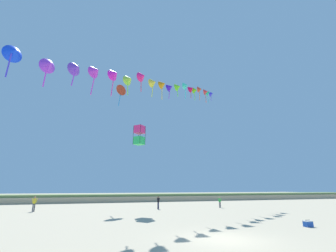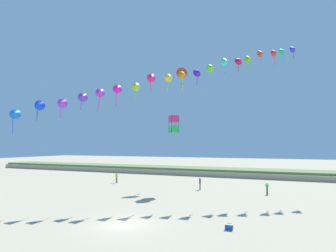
{
  "view_description": "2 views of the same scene",
  "coord_description": "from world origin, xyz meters",
  "px_view_note": "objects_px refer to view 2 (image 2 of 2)",
  "views": [
    {
      "loc": [
        -6.9,
        -11.79,
        2.7
      ],
      "look_at": [
        -0.14,
        9.76,
        8.94
      ],
      "focal_mm": 24.0,
      "sensor_mm": 36.0,
      "label": 1
    },
    {
      "loc": [
        11.26,
        -18.33,
        6.18
      ],
      "look_at": [
        -1.57,
        13.12,
        8.79
      ],
      "focal_mm": 28.0,
      "sensor_mm": 36.0,
      "label": 2
    }
  ],
  "objects_px": {
    "person_near_left": "(117,177)",
    "person_mid_center": "(267,188)",
    "large_kite_mid_trail": "(181,74)",
    "person_near_right": "(200,183)",
    "beach_cooler": "(229,227)",
    "large_kite_low_lead": "(174,124)"
  },
  "relations": [
    {
      "from": "person_near_right",
      "to": "person_near_left",
      "type": "bearing_deg",
      "value": 174.74
    },
    {
      "from": "person_near_left",
      "to": "person_near_right",
      "type": "distance_m",
      "value": 14.92
    },
    {
      "from": "person_near_left",
      "to": "person_mid_center",
      "type": "distance_m",
      "value": 23.88
    },
    {
      "from": "person_near_right",
      "to": "person_mid_center",
      "type": "height_order",
      "value": "person_near_right"
    },
    {
      "from": "person_near_left",
      "to": "person_mid_center",
      "type": "bearing_deg",
      "value": -4.09
    },
    {
      "from": "person_mid_center",
      "to": "person_near_left",
      "type": "bearing_deg",
      "value": 175.91
    },
    {
      "from": "person_near_left",
      "to": "large_kite_low_lead",
      "type": "distance_m",
      "value": 14.71
    },
    {
      "from": "person_near_left",
      "to": "large_kite_mid_trail",
      "type": "xyz_separation_m",
      "value": [
        9.6,
        5.91,
        18.27
      ]
    },
    {
      "from": "large_kite_low_lead",
      "to": "large_kite_mid_trail",
      "type": "relative_size",
      "value": 0.63
    },
    {
      "from": "large_kite_low_lead",
      "to": "person_near_right",
      "type": "bearing_deg",
      "value": 33.27
    },
    {
      "from": "person_mid_center",
      "to": "large_kite_mid_trail",
      "type": "xyz_separation_m",
      "value": [
        -14.21,
        7.61,
        18.42
      ]
    },
    {
      "from": "person_near_left",
      "to": "person_mid_center",
      "type": "xyz_separation_m",
      "value": [
        23.81,
        -1.7,
        -0.15
      ]
    },
    {
      "from": "large_kite_mid_trail",
      "to": "beach_cooler",
      "type": "distance_m",
      "value": 32.79
    },
    {
      "from": "person_mid_center",
      "to": "large_kite_low_lead",
      "type": "bearing_deg",
      "value": -171.76
    },
    {
      "from": "person_near_right",
      "to": "beach_cooler",
      "type": "xyz_separation_m",
      "value": [
        6.73,
        -16.56,
        -0.74
      ]
    },
    {
      "from": "person_near_left",
      "to": "person_mid_center",
      "type": "height_order",
      "value": "person_near_left"
    },
    {
      "from": "person_near_right",
      "to": "person_mid_center",
      "type": "bearing_deg",
      "value": -2.16
    },
    {
      "from": "large_kite_low_lead",
      "to": "beach_cooler",
      "type": "distance_m",
      "value": 19.74
    },
    {
      "from": "person_near_right",
      "to": "large_kite_mid_trail",
      "type": "xyz_separation_m",
      "value": [
        -5.25,
        7.27,
        18.33
      ]
    },
    {
      "from": "person_near_right",
      "to": "large_kite_mid_trail",
      "type": "distance_m",
      "value": 20.41
    },
    {
      "from": "large_kite_low_lead",
      "to": "large_kite_mid_trail",
      "type": "xyz_separation_m",
      "value": [
        -2.06,
        9.37,
        10.0
      ]
    },
    {
      "from": "person_near_right",
      "to": "large_kite_low_lead",
      "type": "bearing_deg",
      "value": -146.73
    }
  ]
}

